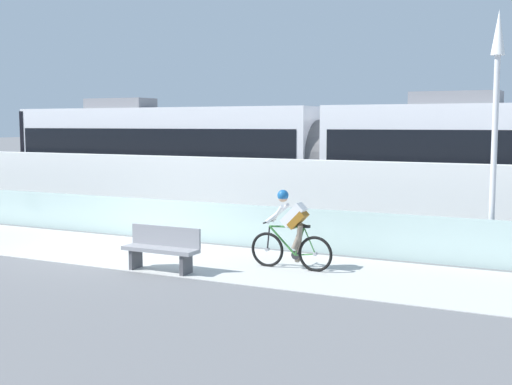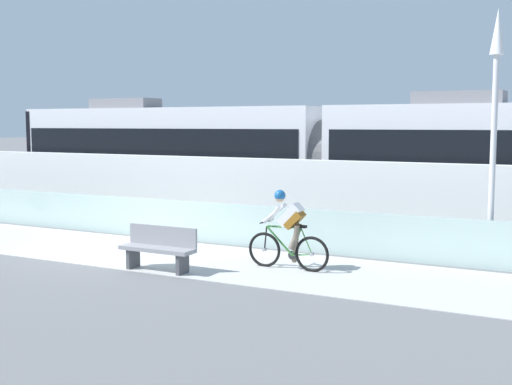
# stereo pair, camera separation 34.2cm
# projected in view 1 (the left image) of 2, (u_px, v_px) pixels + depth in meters

# --- Properties ---
(ground_plane) EXTENTS (200.00, 200.00, 0.00)m
(ground_plane) POSITION_uv_depth(u_px,v_px,m) (116.00, 251.00, 15.19)
(ground_plane) COLOR slate
(bike_path_deck) EXTENTS (32.00, 3.20, 0.01)m
(bike_path_deck) POSITION_uv_depth(u_px,v_px,m) (116.00, 250.00, 15.19)
(bike_path_deck) COLOR beige
(bike_path_deck) RESTS_ON ground
(glass_parapet) EXTENTS (32.00, 0.05, 1.00)m
(glass_parapet) POSITION_uv_depth(u_px,v_px,m) (161.00, 219.00, 16.79)
(glass_parapet) COLOR #ADC6C1
(glass_parapet) RESTS_ON ground
(concrete_barrier_wall) EXTENTS (32.00, 0.36, 2.01)m
(concrete_barrier_wall) POSITION_uv_depth(u_px,v_px,m) (198.00, 193.00, 18.34)
(concrete_barrier_wall) COLOR silver
(concrete_barrier_wall) RESTS_ON ground
(tram_rail_near) EXTENTS (32.00, 0.08, 0.01)m
(tram_rail_near) POSITION_uv_depth(u_px,v_px,m) (239.00, 217.00, 20.66)
(tram_rail_near) COLOR #595654
(tram_rail_near) RESTS_ON ground
(tram_rail_far) EXTENTS (32.00, 0.08, 0.01)m
(tram_rail_far) POSITION_uv_depth(u_px,v_px,m) (259.00, 211.00, 21.94)
(tram_rail_far) COLOR #595654
(tram_rail_far) RESTS_ON ground
(tram) EXTENTS (22.56, 2.54, 3.81)m
(tram) POSITION_uv_depth(u_px,v_px,m) (326.00, 158.00, 19.96)
(tram) COLOR silver
(tram) RESTS_ON ground
(cyclist_on_bike) EXTENTS (1.77, 0.58, 1.61)m
(cyclist_on_bike) POSITION_uv_depth(u_px,v_px,m) (291.00, 231.00, 13.17)
(cyclist_on_bike) COLOR black
(cyclist_on_bike) RESTS_ON ground
(lamp_post_antenna) EXTENTS (0.28, 0.28, 5.20)m
(lamp_post_antenna) POSITION_uv_depth(u_px,v_px,m) (496.00, 106.00, 13.26)
(lamp_post_antenna) COLOR gray
(lamp_post_antenna) RESTS_ON ground
(bench) EXTENTS (1.60, 0.45, 0.89)m
(bench) POSITION_uv_depth(u_px,v_px,m) (162.00, 247.00, 13.04)
(bench) COLOR gray
(bench) RESTS_ON ground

